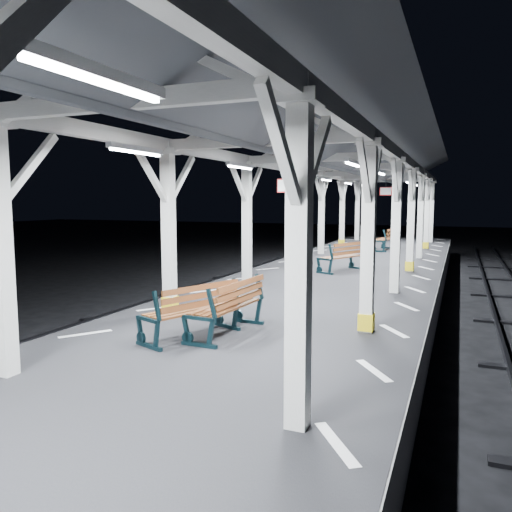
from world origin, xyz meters
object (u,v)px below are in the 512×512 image
Objects in this scene: bench_mid at (231,305)px; bench_extra at (386,239)px; bench_far at (344,256)px; bench_near at (194,309)px.

bench_mid is 15.73m from bench_extra.
bench_far is at bearing 92.54° from bench_mid.
bench_near is 1.02× the size of bench_mid.
bench_near is at bearing -69.73° from bench_far.
bench_near is at bearing -88.00° from bench_extra.
bench_extra is at bearing 107.73° from bench_near.
bench_mid is 0.96× the size of bench_far.
bench_mid is at bearing -86.43° from bench_extra.
bench_extra is at bearing 111.88° from bench_far.
bench_extra is at bearing 91.90° from bench_mid.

